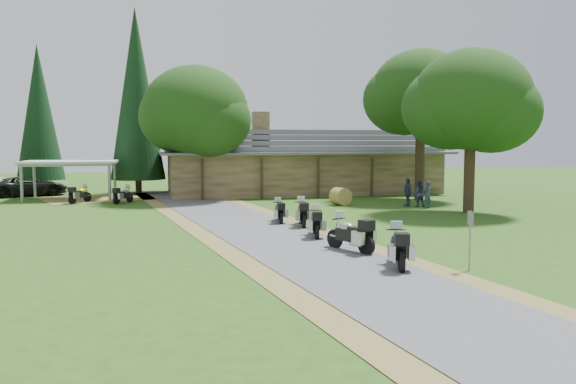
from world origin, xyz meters
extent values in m
plane|color=#2C4C15|center=(0.00, 0.00, 0.00)|extent=(120.00, 120.00, 0.00)
plane|color=#4F4F52|center=(-0.50, 4.00, 0.00)|extent=(51.95, 51.95, 0.00)
imported|color=black|center=(-13.86, 25.71, 1.08)|extent=(4.15, 6.12, 2.16)
imported|color=navy|center=(10.42, 11.99, 0.95)|extent=(0.66, 0.61, 1.89)
imported|color=navy|center=(10.27, 12.79, 0.94)|extent=(0.60, 0.49, 1.88)
imported|color=navy|center=(9.73, 13.17, 1.00)|extent=(0.45, 0.59, 2.01)
cylinder|color=olive|center=(6.00, 14.69, 0.54)|extent=(1.28, 1.21, 1.08)
cone|color=black|center=(-6.25, 26.16, 6.96)|extent=(4.07, 4.07, 13.92)
cone|color=black|center=(-13.69, 29.48, 5.72)|extent=(3.58, 3.58, 11.44)
camera|label=1|loc=(-5.29, -17.85, 3.81)|focal=35.00mm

